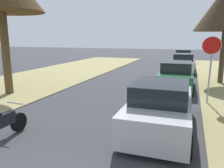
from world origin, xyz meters
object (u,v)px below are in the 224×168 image
(parked_sedan_green, at_px, (176,76))
(parked_sedan_white, at_px, (183,63))
(parked_sedan_silver, at_px, (161,107))
(parked_sedan_black, at_px, (183,57))
(stop_sign_far, at_px, (211,55))

(parked_sedan_green, xyz_separation_m, parked_sedan_white, (0.13, 7.10, 0.00))
(parked_sedan_silver, bearing_deg, parked_sedan_green, 89.47)
(parked_sedan_silver, bearing_deg, parked_sedan_black, 90.19)
(stop_sign_far, distance_m, parked_sedan_silver, 4.20)
(stop_sign_far, xyz_separation_m, parked_sedan_black, (-1.68, 16.89, -1.44))
(parked_sedan_silver, height_order, parked_sedan_white, same)
(parked_sedan_silver, relative_size, parked_sedan_green, 1.00)
(parked_sedan_silver, distance_m, parked_sedan_black, 20.48)
(parked_sedan_silver, distance_m, parked_sedan_green, 6.39)
(parked_sedan_white, bearing_deg, parked_sedan_green, -91.07)
(stop_sign_far, xyz_separation_m, parked_sedan_green, (-1.55, 2.80, -1.44))
(stop_sign_far, bearing_deg, parked_sedan_black, 95.68)
(stop_sign_far, bearing_deg, parked_sedan_silver, -114.13)
(parked_sedan_white, bearing_deg, parked_sedan_black, 92.14)
(parked_sedan_silver, height_order, parked_sedan_black, same)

